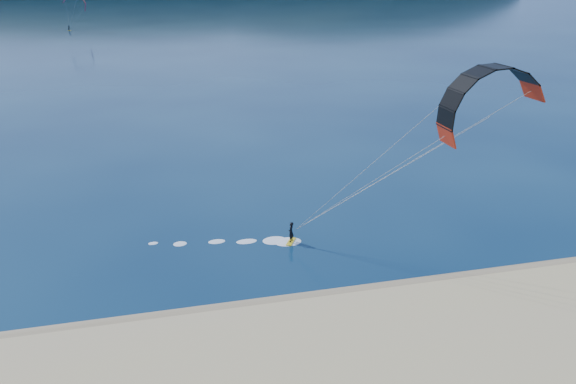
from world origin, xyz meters
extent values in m
plane|color=#081F3E|center=(0.00, 0.00, 0.00)|extent=(1800.00, 1800.00, 0.00)
cube|color=#8E7A52|center=(0.00, 4.50, 0.05)|extent=(220.00, 2.50, 0.10)
cube|color=gold|center=(5.33, 12.30, 0.04)|extent=(0.97, 1.28, 0.07)
imported|color=black|center=(5.33, 12.30, 0.84)|extent=(0.60, 0.67, 1.54)
cylinder|color=gray|center=(10.66, 9.02, 5.74)|extent=(0.02, 0.02, 14.99)
cube|color=gold|center=(-39.76, 197.34, 0.06)|extent=(1.05, 1.62, 0.09)
imported|color=black|center=(-39.76, 197.34, 1.04)|extent=(1.02, 1.13, 1.91)
cylinder|color=gray|center=(-37.40, 193.85, 5.46)|extent=(0.02, 0.02, 11.09)
camera|label=1|loc=(-2.02, -19.21, 17.61)|focal=31.27mm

